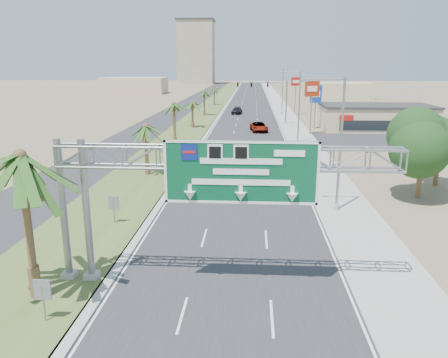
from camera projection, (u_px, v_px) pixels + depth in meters
name	position (u px, v px, depth m)	size (l,w,h in m)	color
road	(249.00, 106.00, 118.79)	(12.00, 300.00, 0.02)	#28282B
sidewalk_right	(280.00, 106.00, 118.24)	(4.00, 300.00, 0.10)	#9E9B93
median_grass	(212.00, 105.00, 119.40)	(7.00, 300.00, 0.12)	#425A27
opposing_road	(187.00, 105.00, 119.86)	(8.00, 300.00, 0.02)	#28282B
sign_gantry	(208.00, 169.00, 20.74)	(16.75, 1.24, 7.50)	gray
palm_near	(20.00, 157.00, 19.17)	(5.70, 5.70, 8.35)	brown
palm_row_b	(145.00, 127.00, 42.86)	(3.99, 3.99, 5.95)	brown
palm_row_c	(174.00, 105.00, 58.11)	(3.99, 3.99, 6.75)	brown
palm_row_d	(192.00, 103.00, 75.80)	(3.99, 3.99, 5.45)	brown
palm_row_e	(204.00, 92.00, 93.97)	(3.99, 3.99, 6.15)	brown
palm_row_f	(214.00, 88.00, 118.19)	(3.99, 3.99, 5.75)	brown
streetlight_near	(337.00, 151.00, 32.21)	(3.27, 0.44, 10.00)	gray
streetlight_mid	(298.00, 110.00, 61.16)	(3.27, 0.44, 10.00)	gray
streetlight_far	(282.00, 93.00, 95.90)	(3.27, 0.44, 10.00)	gray
signal_mast	(275.00, 98.00, 80.53)	(10.28, 0.71, 8.00)	gray
store_building	(376.00, 118.00, 74.43)	(18.00, 10.00, 4.00)	tan
oak_near	(424.00, 144.00, 35.63)	(4.50, 4.50, 6.80)	brown
oak_far	(440.00, 145.00, 39.48)	(3.50, 3.50, 5.60)	brown
median_signback_a	(43.00, 293.00, 18.54)	(0.75, 0.08, 2.08)	gray
median_signback_b	(114.00, 205.00, 30.17)	(0.75, 0.08, 2.08)	gray
tower_distant	(196.00, 53.00, 251.46)	(20.00, 16.00, 35.00)	gray
building_distant_left	(134.00, 85.00, 169.11)	(24.00, 14.00, 6.00)	tan
building_distant_right	(340.00, 90.00, 145.22)	(20.00, 12.00, 5.00)	tan
car_left_lane	(211.00, 159.00, 48.09)	(1.86, 4.64, 1.58)	black
car_mid_lane	(256.00, 149.00, 54.27)	(1.37, 3.94, 1.30)	maroon
car_right_lane	(259.00, 127.00, 72.71)	(2.54, 5.50, 1.53)	gray
car_far	(237.00, 111.00, 98.48)	(2.06, 5.08, 1.47)	black
pole_sign_red_near	(312.00, 92.00, 68.15)	(2.35, 1.12, 8.58)	gray
pole_sign_blue	(316.00, 96.00, 74.44)	(2.02, 0.67, 7.69)	gray
pole_sign_red_far	(296.00, 85.00, 94.97)	(2.16, 1.07, 8.37)	gray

